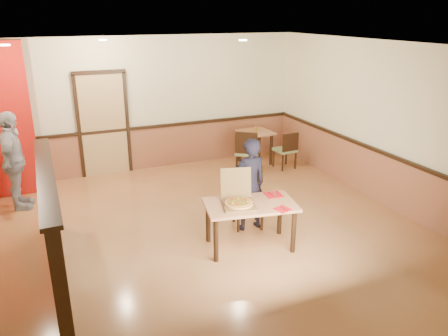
# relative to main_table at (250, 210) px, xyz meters

# --- Properties ---
(floor) EXTENTS (7.00, 7.00, 0.00)m
(floor) POSITION_rel_main_table_xyz_m (-0.60, 0.48, -0.58)
(floor) COLOR #C17F4B
(floor) RESTS_ON ground
(ceiling) EXTENTS (7.00, 7.00, 0.00)m
(ceiling) POSITION_rel_main_table_xyz_m (-0.60, 0.48, 2.22)
(ceiling) COLOR black
(ceiling) RESTS_ON wall_back
(wall_back) EXTENTS (7.00, 0.00, 7.00)m
(wall_back) POSITION_rel_main_table_xyz_m (-0.60, 3.98, 0.82)
(wall_back) COLOR beige
(wall_back) RESTS_ON floor
(wall_right) EXTENTS (0.00, 7.00, 7.00)m
(wall_right) POSITION_rel_main_table_xyz_m (2.90, 0.48, 0.82)
(wall_right) COLOR beige
(wall_right) RESTS_ON floor
(wainscot_back) EXTENTS (7.00, 0.04, 0.90)m
(wainscot_back) POSITION_rel_main_table_xyz_m (-0.60, 3.95, -0.13)
(wainscot_back) COLOR #95593B
(wainscot_back) RESTS_ON floor
(chair_rail_back) EXTENTS (7.00, 0.06, 0.06)m
(chair_rail_back) POSITION_rel_main_table_xyz_m (-0.60, 3.93, 0.34)
(chair_rail_back) COLOR black
(chair_rail_back) RESTS_ON wall_back
(wainscot_right) EXTENTS (0.04, 7.00, 0.90)m
(wainscot_right) POSITION_rel_main_table_xyz_m (2.87, 0.48, -0.13)
(wainscot_right) COLOR #95593B
(wainscot_right) RESTS_ON floor
(chair_rail_right) EXTENTS (0.06, 7.00, 0.06)m
(chair_rail_right) POSITION_rel_main_table_xyz_m (2.85, 0.48, 0.34)
(chair_rail_right) COLOR black
(chair_rail_right) RESTS_ON wall_right
(back_door) EXTENTS (0.90, 0.06, 2.10)m
(back_door) POSITION_rel_main_table_xyz_m (-1.40, 3.94, 0.47)
(back_door) COLOR tan
(back_door) RESTS_ON wall_back
(booth_partition) EXTENTS (0.20, 3.10, 1.44)m
(booth_partition) POSITION_rel_main_table_xyz_m (-2.60, 0.28, 0.16)
(booth_partition) COLOR black
(booth_partition) RESTS_ON floor
(spot_a) EXTENTS (0.14, 0.14, 0.02)m
(spot_a) POSITION_rel_main_table_xyz_m (-2.90, 2.28, 2.20)
(spot_a) COLOR #FFD5B2
(spot_a) RESTS_ON ceiling
(spot_b) EXTENTS (0.14, 0.14, 0.02)m
(spot_b) POSITION_rel_main_table_xyz_m (-1.40, 2.98, 2.20)
(spot_b) COLOR #FFD5B2
(spot_b) RESTS_ON ceiling
(spot_c) EXTENTS (0.14, 0.14, 0.02)m
(spot_c) POSITION_rel_main_table_xyz_m (0.80, 1.98, 2.20)
(spot_c) COLOR #FFD5B2
(spot_c) RESTS_ON ceiling
(main_table) EXTENTS (1.39, 0.95, 0.68)m
(main_table) POSITION_rel_main_table_xyz_m (0.00, 0.00, 0.00)
(main_table) COLOR #BD7E4F
(main_table) RESTS_ON floor
(diner_chair) EXTENTS (0.55, 0.55, 0.92)m
(diner_chair) POSITION_rel_main_table_xyz_m (0.28, 0.67, -0.07)
(diner_chair) COLOR #74884F
(diner_chair) RESTS_ON floor
(side_chair_left) EXTENTS (0.66, 0.66, 0.96)m
(side_chair_left) POSITION_rel_main_table_xyz_m (1.29, 2.72, -0.05)
(side_chair_left) COLOR #74884F
(side_chair_left) RESTS_ON floor
(side_chair_right) EXTENTS (0.44, 0.44, 0.83)m
(side_chair_right) POSITION_rel_main_table_xyz_m (2.23, 2.72, -0.12)
(side_chair_right) COLOR #74884F
(side_chair_right) RESTS_ON floor
(side_table) EXTENTS (0.72, 0.72, 0.74)m
(side_table) POSITION_rel_main_table_xyz_m (1.78, 3.33, -0.01)
(side_table) COLOR #BD7E4F
(side_table) RESTS_ON floor
(diner) EXTENTS (0.55, 0.37, 1.48)m
(diner) POSITION_rel_main_table_xyz_m (0.25, 0.53, 0.16)
(diner) COLOR black
(diner) RESTS_ON floor
(passerby) EXTENTS (0.56, 1.05, 1.71)m
(passerby) POSITION_rel_main_table_xyz_m (-3.08, 2.78, 0.28)
(passerby) COLOR #9D9BA4
(passerby) RESTS_ON floor
(pizza_box) EXTENTS (0.56, 0.62, 0.47)m
(pizza_box) POSITION_rel_main_table_xyz_m (-0.17, 0.03, 0.17)
(pizza_box) COLOR brown
(pizza_box) RESTS_ON main_table
(pizza) EXTENTS (0.48, 0.48, 0.03)m
(pizza) POSITION_rel_main_table_xyz_m (-0.19, -0.02, 0.15)
(pizza) COLOR #E79E54
(pizza) RESTS_ON pizza_box
(napkin_near) EXTENTS (0.24, 0.24, 0.01)m
(napkin_near) POSITION_rel_main_table_xyz_m (0.32, -0.34, 0.11)
(napkin_near) COLOR red
(napkin_near) RESTS_ON main_table
(napkin_far) EXTENTS (0.27, 0.27, 0.01)m
(napkin_far) POSITION_rel_main_table_xyz_m (0.45, 0.14, 0.11)
(napkin_far) COLOR red
(napkin_far) RESTS_ON main_table
(condiment) EXTENTS (0.06, 0.06, 0.15)m
(condiment) POSITION_rel_main_table_xyz_m (1.74, 3.23, 0.23)
(condiment) COLOR #8B5D19
(condiment) RESTS_ON side_table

